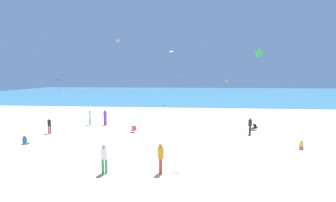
{
  "coord_description": "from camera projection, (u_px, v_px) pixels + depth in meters",
  "views": [
    {
      "loc": [
        1.82,
        -13.72,
        5.35
      ],
      "look_at": [
        0.0,
        7.41,
        2.99
      ],
      "focal_mm": 24.9,
      "sensor_mm": 36.0,
      "label": 1
    }
  ],
  "objects": [
    {
      "name": "person_5",
      "position": [
        301.0,
        146.0,
        16.95
      ],
      "size": [
        0.46,
        0.58,
        0.65
      ],
      "rotation": [
        0.0,
        0.0,
        4.3
      ],
      "color": "yellow",
      "rests_on": "ground_plane"
    },
    {
      "name": "person_0",
      "position": [
        104.0,
        157.0,
        12.66
      ],
      "size": [
        0.38,
        0.38,
        1.63
      ],
      "rotation": [
        0.0,
        0.0,
        1.78
      ],
      "color": "green",
      "rests_on": "ground_plane"
    },
    {
      "name": "kite_green",
      "position": [
        259.0,
        53.0,
        25.7
      ],
      "size": [
        1.04,
        0.35,
        1.76
      ],
      "rotation": [
        0.0,
        0.0,
        0.44
      ],
      "color": "green"
    },
    {
      "name": "kite_blue",
      "position": [
        58.0,
        79.0,
        22.32
      ],
      "size": [
        0.52,
        0.47,
        1.25
      ],
      "rotation": [
        0.0,
        0.0,
        5.89
      ],
      "color": "blue"
    },
    {
      "name": "kite_pink",
      "position": [
        118.0,
        41.0,
        28.65
      ],
      "size": [
        0.36,
        0.42,
        1.21
      ],
      "rotation": [
        0.0,
        0.0,
        4.22
      ],
      "color": "pink"
    },
    {
      "name": "person_2",
      "position": [
        161.0,
        156.0,
        12.67
      ],
      "size": [
        0.43,
        0.43,
        1.7
      ],
      "rotation": [
        0.0,
        0.0,
        3.48
      ],
      "color": "red",
      "rests_on": "ground_plane"
    },
    {
      "name": "person_1",
      "position": [
        250.0,
        125.0,
        20.94
      ],
      "size": [
        0.32,
        0.32,
        1.57
      ],
      "rotation": [
        0.0,
        0.0,
        3.13
      ],
      "color": "black",
      "rests_on": "ground_plane"
    },
    {
      "name": "person_3",
      "position": [
        90.0,
        117.0,
        25.05
      ],
      "size": [
        0.39,
        0.39,
        1.57
      ],
      "rotation": [
        0.0,
        0.0,
        3.45
      ],
      "color": "#19ADB2",
      "rests_on": "ground_plane"
    },
    {
      "name": "person_7",
      "position": [
        25.0,
        141.0,
        18.17
      ],
      "size": [
        0.58,
        0.39,
        0.67
      ],
      "rotation": [
        0.0,
        0.0,
        6.05
      ],
      "color": "blue",
      "rests_on": "ground_plane"
    },
    {
      "name": "kite_red",
      "position": [
        177.0,
        77.0,
        42.73
      ],
      "size": [
        0.18,
        0.55,
        1.23
      ],
      "rotation": [
        0.0,
        0.0,
        1.38
      ],
      "color": "red"
    },
    {
      "name": "ocean_water",
      "position": [
        182.0,
        93.0,
        68.2
      ],
      "size": [
        120.0,
        60.0,
        0.05
      ],
      "primitive_type": "cube",
      "color": "teal",
      "rests_on": "ground_plane"
    },
    {
      "name": "kite_lime",
      "position": [
        227.0,
        80.0,
        31.32
      ],
      "size": [
        0.57,
        0.54,
        1.6
      ],
      "rotation": [
        0.0,
        0.0,
        1.18
      ],
      "color": "#99DB33"
    },
    {
      "name": "kite_white",
      "position": [
        172.0,
        51.0,
        42.9
      ],
      "size": [
        1.0,
        0.95,
        1.81
      ],
      "rotation": [
        0.0,
        0.0,
        0.64
      ],
      "color": "white"
    },
    {
      "name": "ground_plane",
      "position": [
        170.0,
        127.0,
        24.23
      ],
      "size": [
        120.0,
        120.0,
        0.0
      ],
      "primitive_type": "plane",
      "color": "beige"
    },
    {
      "name": "beach_chair_mid_beach",
      "position": [
        133.0,
        129.0,
        21.8
      ],
      "size": [
        0.74,
        0.73,
        0.65
      ],
      "rotation": [
        0.0,
        0.0,
        2.45
      ],
      "color": "#D13D3D",
      "rests_on": "ground_plane"
    },
    {
      "name": "person_4",
      "position": [
        105.0,
        116.0,
        24.93
      ],
      "size": [
        0.42,
        0.42,
        1.73
      ],
      "rotation": [
        0.0,
        0.0,
        1.31
      ],
      "color": "purple",
      "rests_on": "ground_plane"
    },
    {
      "name": "person_6",
      "position": [
        49.0,
        125.0,
        21.29
      ],
      "size": [
        0.4,
        0.4,
        1.45
      ],
      "rotation": [
        0.0,
        0.0,
        5.7
      ],
      "color": "red",
      "rests_on": "ground_plane"
    },
    {
      "name": "beach_chair_far_right",
      "position": [
        254.0,
        127.0,
        22.82
      ],
      "size": [
        0.79,
        0.7,
        0.6
      ],
      "rotation": [
        0.0,
        0.0,
        3.53
      ],
      "color": "black",
      "rests_on": "ground_plane"
    }
  ]
}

